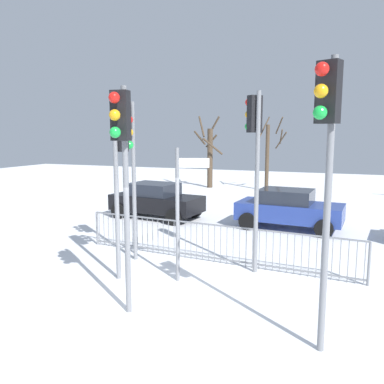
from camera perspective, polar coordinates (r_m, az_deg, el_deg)
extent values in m
plane|color=white|center=(8.92, -2.32, -14.75)|extent=(60.00, 60.00, 0.00)
cylinder|color=slate|center=(9.94, 9.34, 1.13)|extent=(0.11, 0.11, 4.54)
cube|color=black|center=(10.01, 9.03, 11.06)|extent=(0.38, 0.38, 0.90)
sphere|color=red|center=(10.23, 8.25, 12.70)|extent=(0.20, 0.20, 0.20)
sphere|color=orange|center=(10.21, 8.22, 11.02)|extent=(0.20, 0.20, 0.20)
sphere|color=green|center=(10.20, 8.18, 9.34)|extent=(0.20, 0.20, 0.20)
cylinder|color=slate|center=(10.95, -8.38, 1.34)|extent=(0.11, 0.11, 4.36)
cube|color=black|center=(10.85, -9.44, 9.88)|extent=(0.37, 0.39, 0.90)
sphere|color=red|center=(10.83, -10.81, 11.44)|extent=(0.20, 0.20, 0.20)
sphere|color=orange|center=(10.81, -10.77, 9.85)|extent=(0.20, 0.20, 0.20)
sphere|color=green|center=(10.81, -10.72, 8.26)|extent=(0.20, 0.20, 0.20)
cylinder|color=slate|center=(9.54, -10.83, -0.57)|extent=(0.11, 0.11, 4.09)
cube|color=black|center=(9.53, -10.27, 8.47)|extent=(0.38, 0.32, 0.90)
sphere|color=red|center=(9.68, -9.12, 10.27)|extent=(0.20, 0.20, 0.20)
sphere|color=orange|center=(9.68, -9.07, 8.50)|extent=(0.20, 0.20, 0.20)
sphere|color=green|center=(9.68, -9.03, 6.72)|extent=(0.20, 0.20, 0.20)
cylinder|color=slate|center=(7.65, -9.46, -1.61)|extent=(0.11, 0.11, 4.38)
cube|color=black|center=(7.40, -10.28, 10.80)|extent=(0.35, 0.26, 0.90)
sphere|color=red|center=(7.19, -11.18, 13.24)|extent=(0.20, 0.20, 0.20)
sphere|color=orange|center=(7.17, -11.11, 10.86)|extent=(0.20, 0.20, 0.20)
sphere|color=green|center=(7.16, -11.04, 8.46)|extent=(0.20, 0.20, 0.20)
cylinder|color=slate|center=(6.48, 18.93, -2.54)|extent=(0.11, 0.11, 4.65)
cube|color=black|center=(6.25, 19.10, 13.44)|extent=(0.38, 0.32, 0.90)
sphere|color=red|center=(6.06, 18.27, 16.52)|extent=(0.20, 0.20, 0.20)
sphere|color=orange|center=(6.02, 18.13, 13.70)|extent=(0.20, 0.20, 0.20)
sphere|color=green|center=(6.00, 18.00, 10.85)|extent=(0.20, 0.20, 0.20)
cylinder|color=slate|center=(9.32, -2.11, -3.43)|extent=(0.09, 0.09, 3.20)
cube|color=white|center=(9.12, 0.32, 4.23)|extent=(0.68, 0.23, 0.22)
cube|color=slate|center=(10.82, 2.86, -4.75)|extent=(7.91, 0.71, 0.04)
cube|color=slate|center=(11.07, 2.83, -9.44)|extent=(7.91, 0.71, 0.04)
cylinder|color=slate|center=(12.93, -13.22, -5.18)|extent=(0.02, 0.02, 1.05)
cylinder|color=slate|center=(12.81, -12.60, -5.28)|extent=(0.02, 0.02, 1.05)
cylinder|color=slate|center=(12.70, -11.96, -5.38)|extent=(0.02, 0.02, 1.05)
cylinder|color=slate|center=(12.60, -11.31, -5.48)|extent=(0.02, 0.02, 1.05)
cylinder|color=slate|center=(12.49, -10.65, -5.58)|extent=(0.02, 0.02, 1.05)
cylinder|color=slate|center=(12.39, -9.97, -5.68)|extent=(0.02, 0.02, 1.05)
cylinder|color=slate|center=(12.28, -9.29, -5.78)|extent=(0.02, 0.02, 1.05)
cylinder|color=slate|center=(12.18, -8.59, -5.88)|extent=(0.02, 0.02, 1.05)
cylinder|color=slate|center=(12.08, -7.88, -5.98)|extent=(0.02, 0.02, 1.05)
cylinder|color=slate|center=(11.99, -7.16, -6.09)|extent=(0.02, 0.02, 1.05)
cylinder|color=slate|center=(11.89, -6.43, -6.19)|extent=(0.02, 0.02, 1.05)
cylinder|color=slate|center=(11.80, -5.69, -6.30)|extent=(0.02, 0.02, 1.05)
cylinder|color=slate|center=(11.71, -4.93, -6.40)|extent=(0.02, 0.02, 1.05)
cylinder|color=slate|center=(11.62, -4.17, -6.51)|extent=(0.02, 0.02, 1.05)
cylinder|color=slate|center=(11.53, -3.39, -6.62)|extent=(0.02, 0.02, 1.05)
cylinder|color=slate|center=(11.45, -2.59, -6.72)|extent=(0.02, 0.02, 1.05)
cylinder|color=slate|center=(11.36, -1.79, -6.83)|extent=(0.02, 0.02, 1.05)
cylinder|color=slate|center=(11.28, -0.97, -6.94)|extent=(0.02, 0.02, 1.05)
cylinder|color=slate|center=(11.21, -0.15, -7.04)|extent=(0.02, 0.02, 1.05)
cylinder|color=slate|center=(11.13, 0.69, -7.15)|extent=(0.02, 0.02, 1.05)
cylinder|color=slate|center=(11.06, 1.54, -7.26)|extent=(0.02, 0.02, 1.05)
cylinder|color=slate|center=(10.99, 2.41, -7.37)|extent=(0.02, 0.02, 1.05)
cylinder|color=slate|center=(10.92, 3.28, -7.47)|extent=(0.02, 0.02, 1.05)
cylinder|color=slate|center=(10.85, 4.16, -7.58)|extent=(0.02, 0.02, 1.05)
cylinder|color=slate|center=(10.79, 5.06, -7.69)|extent=(0.02, 0.02, 1.05)
cylinder|color=slate|center=(10.73, 5.97, -7.79)|extent=(0.02, 0.02, 1.05)
cylinder|color=slate|center=(10.67, 6.89, -7.90)|extent=(0.02, 0.02, 1.05)
cylinder|color=slate|center=(10.62, 7.81, -8.00)|extent=(0.02, 0.02, 1.05)
cylinder|color=slate|center=(10.57, 8.75, -8.10)|extent=(0.02, 0.02, 1.05)
cylinder|color=slate|center=(10.52, 9.70, -8.20)|extent=(0.02, 0.02, 1.05)
cylinder|color=slate|center=(10.47, 10.65, -8.30)|extent=(0.02, 0.02, 1.05)
cylinder|color=slate|center=(10.43, 11.62, -8.40)|extent=(0.02, 0.02, 1.05)
cylinder|color=slate|center=(10.39, 12.59, -8.50)|extent=(0.02, 0.02, 1.05)
cylinder|color=slate|center=(10.35, 13.57, -8.60)|extent=(0.02, 0.02, 1.05)
cylinder|color=slate|center=(10.32, 14.56, -8.69)|extent=(0.02, 0.02, 1.05)
cylinder|color=slate|center=(10.28, 15.55, -8.78)|extent=(0.02, 0.02, 1.05)
cylinder|color=slate|center=(10.26, 16.56, -8.87)|extent=(0.02, 0.02, 1.05)
cylinder|color=slate|center=(10.23, 17.56, -8.96)|extent=(0.02, 0.02, 1.05)
cylinder|color=slate|center=(10.21, 18.57, -9.04)|extent=(0.02, 0.02, 1.05)
cylinder|color=slate|center=(10.19, 19.59, -9.12)|extent=(0.02, 0.02, 1.05)
cylinder|color=slate|center=(10.17, 20.61, -9.20)|extent=(0.02, 0.02, 1.05)
cylinder|color=slate|center=(10.16, 21.63, -9.28)|extent=(0.02, 0.02, 1.05)
cylinder|color=slate|center=(10.15, 22.66, -9.36)|extent=(0.02, 0.02, 1.05)
cylinder|color=slate|center=(10.15, 23.69, -9.43)|extent=(0.02, 0.02, 1.05)
cylinder|color=slate|center=(12.98, -13.53, -5.13)|extent=(0.06, 0.06, 1.05)
cylinder|color=slate|center=(10.14, 24.20, -9.46)|extent=(0.06, 0.06, 1.05)
cube|color=navy|center=(15.15, 13.90, -2.76)|extent=(3.92, 1.98, 0.65)
cube|color=#1E232D|center=(15.09, 13.42, -0.67)|extent=(2.01, 1.64, 0.55)
cylinder|color=black|center=(15.84, 19.28, -3.71)|extent=(0.65, 0.27, 0.64)
cylinder|color=black|center=(14.19, 18.51, -5.04)|extent=(0.65, 0.27, 0.64)
cylinder|color=black|center=(16.33, 9.83, -3.00)|extent=(0.65, 0.27, 0.64)
cylinder|color=black|center=(14.74, 8.02, -4.19)|extent=(0.65, 0.27, 0.64)
cube|color=black|center=(16.64, -5.13, -1.56)|extent=(3.98, 2.16, 0.65)
cube|color=#1E232D|center=(16.64, -5.59, 0.35)|extent=(2.07, 1.73, 0.55)
cylinder|color=black|center=(16.73, 0.35, -2.60)|extent=(0.66, 0.30, 0.64)
cylinder|color=black|center=(15.28, -2.65, -3.67)|extent=(0.66, 0.30, 0.64)
cylinder|color=black|center=(18.14, -7.20, -1.81)|extent=(0.66, 0.30, 0.64)
cylinder|color=black|center=(16.81, -10.57, -2.70)|extent=(0.66, 0.30, 0.64)
cylinder|color=#473828|center=(24.95, 10.80, 4.85)|extent=(0.23, 0.23, 4.08)
cylinder|color=#473828|center=(25.27, 10.25, 8.86)|extent=(0.71, 0.81, 1.60)
cylinder|color=#473828|center=(25.09, 12.49, 9.35)|extent=(0.67, 1.34, 1.03)
cylinder|color=#473828|center=(24.94, 12.75, 7.78)|extent=(0.44, 1.63, 0.92)
cylinder|color=#473828|center=(25.20, 12.73, 7.26)|extent=(0.93, 1.57, 1.08)
cylinder|color=#473828|center=(26.02, 2.61, 4.88)|extent=(0.35, 0.35, 3.86)
cylinder|color=#473828|center=(25.64, 1.12, 7.85)|extent=(1.20, 1.18, 0.88)
cylinder|color=#473828|center=(25.37, 3.00, 6.61)|extent=(1.20, 0.85, 1.12)
cylinder|color=#473828|center=(26.33, 3.14, 9.42)|extent=(0.94, 0.35, 1.34)
cylinder|color=#473828|center=(26.31, 2.83, 7.37)|extent=(0.80, 0.17, 0.87)
cylinder|color=#473828|center=(25.82, 1.39, 9.46)|extent=(0.82, 1.10, 1.36)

